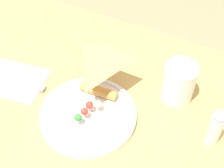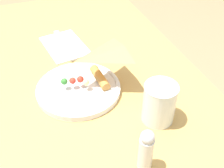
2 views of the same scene
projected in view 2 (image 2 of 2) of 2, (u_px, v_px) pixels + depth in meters
name	position (u px, v px, depth m)	size (l,w,h in m)	color
dining_table	(85.00, 102.00, 0.89)	(1.18, 0.67, 0.70)	tan
plate_pizza	(79.00, 87.00, 0.76)	(0.23, 0.23, 0.05)	white
milk_glass	(159.00, 104.00, 0.66)	(0.08, 0.08, 0.10)	white
napkin_folded	(65.00, 46.00, 0.95)	(0.20, 0.15, 0.00)	silver
butter_knife	(65.00, 46.00, 0.94)	(0.21, 0.04, 0.01)	#B2B2B7
salt_shaker	(146.00, 150.00, 0.55)	(0.03, 0.03, 0.11)	silver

